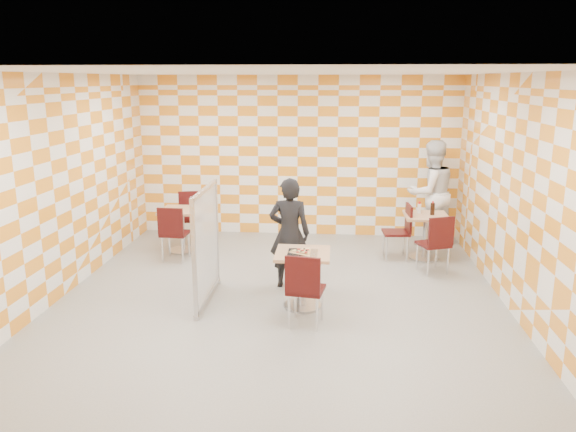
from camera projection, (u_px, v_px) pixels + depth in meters
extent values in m
plane|color=gray|center=(279.00, 302.00, 7.53)|extent=(7.00, 7.00, 0.00)
plane|color=white|center=(278.00, 72.00, 6.82)|extent=(7.00, 7.00, 0.00)
plane|color=white|center=(298.00, 157.00, 10.57)|extent=(6.00, 0.00, 6.00)
plane|color=white|center=(54.00, 189.00, 7.42)|extent=(0.00, 7.00, 7.00)
plane|color=white|center=(520.00, 197.00, 6.93)|extent=(0.00, 7.00, 7.00)
cube|color=tan|center=(303.00, 254.00, 7.22)|extent=(0.70, 0.70, 0.04)
cylinder|color=#A5A5AA|center=(303.00, 280.00, 7.31)|extent=(0.08, 0.08, 0.70)
cylinder|color=#A5A5AA|center=(302.00, 306.00, 7.39)|extent=(0.50, 0.50, 0.03)
cube|color=tan|center=(426.00, 216.00, 9.22)|extent=(0.70, 0.70, 0.04)
cylinder|color=#A5A5AA|center=(425.00, 237.00, 9.31)|extent=(0.08, 0.08, 0.70)
cylinder|color=#A5A5AA|center=(424.00, 257.00, 9.39)|extent=(0.50, 0.50, 0.03)
cube|color=tan|center=(182.00, 210.00, 9.62)|extent=(0.70, 0.70, 0.04)
cylinder|color=#A5A5AA|center=(183.00, 231.00, 9.71)|extent=(0.08, 0.08, 0.70)
cylinder|color=#A5A5AA|center=(183.00, 250.00, 9.79)|extent=(0.50, 0.50, 0.03)
cube|color=#370B0B|center=(306.00, 290.00, 6.75)|extent=(0.48, 0.48, 0.04)
cube|color=#370B0B|center=(303.00, 276.00, 6.51)|extent=(0.42, 0.11, 0.45)
cylinder|color=silver|center=(322.00, 304.00, 6.93)|extent=(0.03, 0.03, 0.43)
cylinder|color=silver|center=(295.00, 301.00, 7.01)|extent=(0.03, 0.03, 0.43)
cylinder|color=silver|center=(317.00, 315.00, 6.61)|extent=(0.03, 0.03, 0.43)
cylinder|color=silver|center=(289.00, 312.00, 6.69)|extent=(0.03, 0.03, 0.43)
cube|color=#370B0B|center=(433.00, 244.00, 8.62)|extent=(0.54, 0.54, 0.04)
cube|color=#370B0B|center=(441.00, 232.00, 8.37)|extent=(0.41, 0.19, 0.45)
cylinder|color=silver|center=(436.00, 255.00, 8.88)|extent=(0.03, 0.03, 0.43)
cylinder|color=silver|center=(417.00, 257.00, 8.78)|extent=(0.03, 0.03, 0.43)
cylinder|color=silver|center=(448.00, 261.00, 8.56)|extent=(0.03, 0.03, 0.43)
cylinder|color=silver|center=(428.00, 263.00, 8.47)|extent=(0.03, 0.03, 0.43)
cube|color=#370B0B|center=(396.00, 233.00, 9.27)|extent=(0.45, 0.45, 0.04)
cube|color=#370B0B|center=(409.00, 218.00, 9.21)|extent=(0.07, 0.42, 0.45)
cylinder|color=silver|center=(383.00, 243.00, 9.50)|extent=(0.03, 0.03, 0.43)
cylinder|color=silver|center=(387.00, 249.00, 9.17)|extent=(0.03, 0.03, 0.43)
cylinder|color=silver|center=(403.00, 243.00, 9.49)|extent=(0.03, 0.03, 0.43)
cylinder|color=silver|center=(407.00, 249.00, 9.16)|extent=(0.03, 0.03, 0.43)
cube|color=#370B0B|center=(175.00, 234.00, 9.22)|extent=(0.44, 0.44, 0.04)
cube|color=#370B0B|center=(170.00, 222.00, 8.96)|extent=(0.42, 0.06, 0.45)
cylinder|color=silver|center=(189.00, 245.00, 9.41)|extent=(0.03, 0.03, 0.43)
cylinder|color=silver|center=(169.00, 244.00, 9.46)|extent=(0.03, 0.03, 0.43)
cylinder|color=silver|center=(182.00, 251.00, 9.09)|extent=(0.03, 0.03, 0.43)
cylinder|color=silver|center=(162.00, 250.00, 9.13)|extent=(0.03, 0.03, 0.43)
cube|color=#370B0B|center=(191.00, 219.00, 10.17)|extent=(0.50, 0.50, 0.04)
cube|color=#370B0B|center=(190.00, 203.00, 10.31)|extent=(0.42, 0.13, 0.45)
cylinder|color=silver|center=(181.00, 234.00, 10.04)|extent=(0.03, 0.03, 0.43)
cylinder|color=silver|center=(200.00, 234.00, 10.09)|extent=(0.03, 0.03, 0.43)
cylinder|color=silver|center=(182.00, 230.00, 10.37)|extent=(0.03, 0.03, 0.43)
cylinder|color=silver|center=(201.00, 229.00, 10.42)|extent=(0.03, 0.03, 0.43)
cube|color=white|center=(206.00, 244.00, 7.42)|extent=(0.02, 1.30, 1.40)
cube|color=#B2B2B7|center=(204.00, 190.00, 7.25)|extent=(0.05, 1.30, 0.05)
cube|color=#B2B2B7|center=(208.00, 295.00, 7.59)|extent=(0.05, 1.30, 0.05)
cube|color=#B2B2B7|center=(194.00, 259.00, 6.79)|extent=(0.05, 0.05, 1.50)
cylinder|color=#B2B2B7|center=(197.00, 318.00, 6.98)|extent=(0.08, 0.08, 0.05)
cube|color=#B2B2B7|center=(216.00, 231.00, 8.05)|extent=(0.05, 0.05, 1.50)
cylinder|color=#B2B2B7|center=(218.00, 282.00, 8.23)|extent=(0.08, 0.08, 0.05)
imported|color=black|center=(289.00, 233.00, 7.94)|extent=(0.59, 0.39, 1.59)
imported|color=white|center=(431.00, 193.00, 10.00)|extent=(1.13, 1.02, 1.89)
cube|color=silver|center=(303.00, 252.00, 7.20)|extent=(0.38, 0.34, 0.01)
cone|color=tan|center=(303.00, 252.00, 7.19)|extent=(0.40, 0.40, 0.02)
cone|color=#F2D88C|center=(303.00, 250.00, 7.21)|extent=(0.33, 0.33, 0.01)
cylinder|color=maroon|center=(297.00, 252.00, 7.10)|extent=(0.04, 0.04, 0.01)
cylinder|color=maroon|center=(306.00, 252.00, 7.10)|extent=(0.04, 0.04, 0.01)
cylinder|color=maroon|center=(303.00, 250.00, 7.17)|extent=(0.04, 0.04, 0.01)
cylinder|color=maroon|center=(299.00, 249.00, 7.22)|extent=(0.04, 0.04, 0.01)
cylinder|color=maroon|center=(307.00, 250.00, 7.19)|extent=(0.04, 0.04, 0.01)
torus|color=black|center=(306.00, 250.00, 7.15)|extent=(0.03, 0.03, 0.01)
torus|color=black|center=(301.00, 251.00, 7.13)|extent=(0.03, 0.03, 0.01)
torus|color=black|center=(304.00, 249.00, 7.23)|extent=(0.03, 0.03, 0.01)
torus|color=black|center=(297.00, 250.00, 7.17)|extent=(0.03, 0.03, 0.01)
cylinder|color=white|center=(419.00, 209.00, 9.30)|extent=(0.06, 0.06, 0.16)
cylinder|color=red|center=(420.00, 203.00, 9.28)|extent=(0.04, 0.04, 0.04)
cylinder|color=black|center=(433.00, 209.00, 9.19)|extent=(0.07, 0.07, 0.20)
cylinder|color=red|center=(433.00, 202.00, 9.17)|extent=(0.03, 0.03, 0.03)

